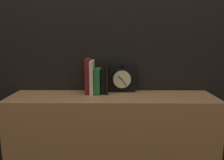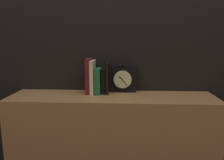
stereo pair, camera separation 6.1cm
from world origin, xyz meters
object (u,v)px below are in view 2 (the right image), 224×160
(book_slot2_green, at_px, (98,81))
(book_slot4_black, at_px, (108,78))
(book_slot0_maroon, at_px, (89,76))
(book_slot1_cream, at_px, (93,77))
(clock, at_px, (123,79))
(book_slot3_black, at_px, (104,81))

(book_slot2_green, relative_size, book_slot4_black, 0.82)
(book_slot0_maroon, distance_m, book_slot1_cream, 0.03)
(book_slot1_cream, bearing_deg, clock, 13.27)
(book_slot3_black, bearing_deg, book_slot4_black, -12.28)
(book_slot1_cream, distance_m, book_slot2_green, 0.05)
(book_slot3_black, bearing_deg, clock, 12.58)
(book_slot2_green, height_order, book_slot4_black, book_slot4_black)
(book_slot2_green, distance_m, book_slot4_black, 0.07)
(book_slot4_black, bearing_deg, clock, 18.43)
(book_slot1_cream, height_order, book_slot4_black, book_slot1_cream)
(book_slot3_black, bearing_deg, book_slot2_green, -162.96)
(book_slot4_black, bearing_deg, book_slot1_cream, -172.34)
(book_slot0_maroon, bearing_deg, book_slot4_black, 0.99)
(book_slot0_maroon, height_order, book_slot4_black, book_slot0_maroon)
(clock, relative_size, book_slot2_green, 1.15)
(clock, relative_size, book_slot3_black, 1.15)
(book_slot4_black, bearing_deg, book_slot3_black, 167.72)
(book_slot2_green, height_order, book_slot3_black, same)
(clock, distance_m, book_slot3_black, 0.13)
(book_slot1_cream, xyz_separation_m, book_slot4_black, (0.10, 0.01, -0.01))
(book_slot1_cream, relative_size, book_slot3_black, 1.32)
(clock, height_order, book_slot4_black, book_slot4_black)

